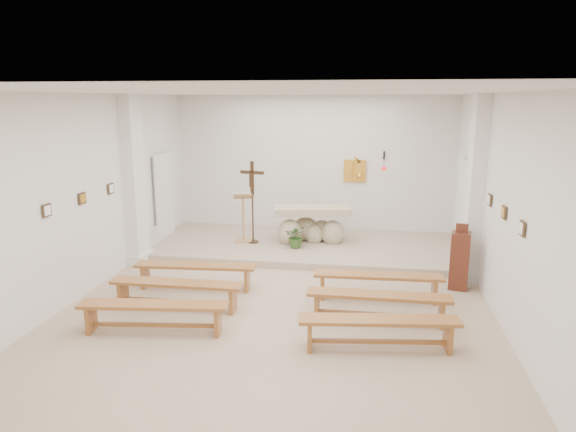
% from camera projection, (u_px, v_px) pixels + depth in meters
% --- Properties ---
extents(ground, '(7.00, 10.00, 0.00)m').
position_uv_depth(ground, '(277.00, 309.00, 8.52)').
color(ground, '#C4AC8D').
rests_on(ground, ground).
extents(wall_left, '(0.02, 10.00, 3.50)m').
position_uv_depth(wall_left, '(74.00, 199.00, 8.68)').
color(wall_left, silver).
rests_on(wall_left, ground).
extents(wall_right, '(0.02, 10.00, 3.50)m').
position_uv_depth(wall_right, '(509.00, 213.00, 7.58)').
color(wall_right, silver).
rests_on(wall_right, ground).
extents(wall_back, '(7.00, 0.02, 3.50)m').
position_uv_depth(wall_back, '(313.00, 166.00, 12.93)').
color(wall_back, silver).
rests_on(wall_back, ground).
extents(ceiling, '(7.00, 10.00, 0.02)m').
position_uv_depth(ceiling, '(276.00, 93.00, 7.74)').
color(ceiling, silver).
rests_on(ceiling, wall_back).
extents(sanctuary_platform, '(6.98, 3.00, 0.15)m').
position_uv_depth(sanctuary_platform, '(305.00, 246.00, 11.87)').
color(sanctuary_platform, tan).
rests_on(sanctuary_platform, ground).
extents(pilaster_left, '(0.26, 0.55, 3.50)m').
position_uv_depth(pilaster_left, '(134.00, 181.00, 10.58)').
color(pilaster_left, white).
rests_on(pilaster_left, ground).
extents(pilaster_right, '(0.26, 0.55, 3.50)m').
position_uv_depth(pilaster_right, '(475.00, 190.00, 9.52)').
color(pilaster_right, white).
rests_on(pilaster_right, ground).
extents(gold_wall_relief, '(0.55, 0.04, 0.55)m').
position_uv_depth(gold_wall_relief, '(355.00, 171.00, 12.75)').
color(gold_wall_relief, gold).
rests_on(gold_wall_relief, wall_back).
extents(sanctuary_lamp, '(0.11, 0.36, 0.44)m').
position_uv_depth(sanctuary_lamp, '(384.00, 166.00, 12.36)').
color(sanctuary_lamp, black).
rests_on(sanctuary_lamp, wall_back).
extents(station_frame_left_front, '(0.03, 0.20, 0.20)m').
position_uv_depth(station_frame_left_front, '(47.00, 210.00, 7.91)').
color(station_frame_left_front, '#402E1C').
rests_on(station_frame_left_front, wall_left).
extents(station_frame_left_mid, '(0.03, 0.20, 0.20)m').
position_uv_depth(station_frame_left_mid, '(82.00, 198.00, 8.87)').
color(station_frame_left_mid, '#402E1C').
rests_on(station_frame_left_mid, wall_left).
extents(station_frame_left_rear, '(0.03, 0.20, 0.20)m').
position_uv_depth(station_frame_left_rear, '(111.00, 189.00, 9.84)').
color(station_frame_left_rear, '#402E1C').
rests_on(station_frame_left_rear, wall_left).
extents(station_frame_right_front, '(0.03, 0.20, 0.20)m').
position_uv_depth(station_frame_right_front, '(522.00, 228.00, 6.82)').
color(station_frame_right_front, '#402E1C').
rests_on(station_frame_right_front, wall_right).
extents(station_frame_right_mid, '(0.03, 0.20, 0.20)m').
position_uv_depth(station_frame_right_mid, '(504.00, 212.00, 7.78)').
color(station_frame_right_mid, '#402E1C').
rests_on(station_frame_right_mid, wall_right).
extents(station_frame_right_rear, '(0.03, 0.20, 0.20)m').
position_uv_depth(station_frame_right_rear, '(490.00, 200.00, 8.74)').
color(station_frame_right_rear, '#402E1C').
rests_on(station_frame_right_rear, wall_right).
extents(radiator_left, '(0.10, 0.85, 0.52)m').
position_uv_depth(radiator_left, '(150.00, 241.00, 11.60)').
color(radiator_left, silver).
rests_on(radiator_left, ground).
extents(radiator_right, '(0.10, 0.85, 0.52)m').
position_uv_depth(radiator_right, '(466.00, 255.00, 10.51)').
color(radiator_right, silver).
rests_on(radiator_right, ground).
extents(altar, '(1.85, 0.98, 0.91)m').
position_uv_depth(altar, '(311.00, 227.00, 11.90)').
color(altar, beige).
rests_on(altar, sanctuary_platform).
extents(lectern, '(0.49, 0.45, 1.19)m').
position_uv_depth(lectern, '(243.00, 217.00, 11.84)').
color(lectern, tan).
rests_on(lectern, sanctuary_platform).
extents(crucifix_stand, '(0.57, 0.25, 1.89)m').
position_uv_depth(crucifix_stand, '(252.00, 196.00, 11.65)').
color(crucifix_stand, '#3B2512').
rests_on(crucifix_stand, sanctuary_platform).
extents(potted_plant, '(0.52, 0.47, 0.53)m').
position_uv_depth(potted_plant, '(297.00, 236.00, 11.42)').
color(potted_plant, '#315321').
rests_on(potted_plant, sanctuary_platform).
extents(donation_pedestal, '(0.39, 0.39, 1.23)m').
position_uv_depth(donation_pedestal, '(460.00, 260.00, 9.31)').
color(donation_pedestal, '#5C231A').
rests_on(donation_pedestal, ground).
extents(bench_left_front, '(2.22, 0.50, 0.47)m').
position_uv_depth(bench_left_front, '(195.00, 270.00, 9.34)').
color(bench_left_front, '#A66430').
rests_on(bench_left_front, ground).
extents(bench_right_front, '(2.22, 0.45, 0.47)m').
position_uv_depth(bench_right_front, '(378.00, 281.00, 8.82)').
color(bench_right_front, '#A66430').
rests_on(bench_right_front, ground).
extents(bench_left_second, '(2.21, 0.37, 0.47)m').
position_uv_depth(bench_left_second, '(177.00, 288.00, 8.45)').
color(bench_left_second, '#A66430').
rests_on(bench_left_second, ground).
extents(bench_right_second, '(2.21, 0.36, 0.47)m').
position_uv_depth(bench_right_second, '(378.00, 301.00, 7.93)').
color(bench_right_second, '#A66430').
rests_on(bench_right_second, ground).
extents(bench_left_third, '(2.23, 0.61, 0.47)m').
position_uv_depth(bench_left_third, '(154.00, 311.00, 7.57)').
color(bench_left_third, '#A66430').
rests_on(bench_left_third, ground).
extents(bench_right_third, '(2.23, 0.63, 0.47)m').
position_uv_depth(bench_right_third, '(379.00, 326.00, 7.05)').
color(bench_right_third, '#A66430').
rests_on(bench_right_third, ground).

